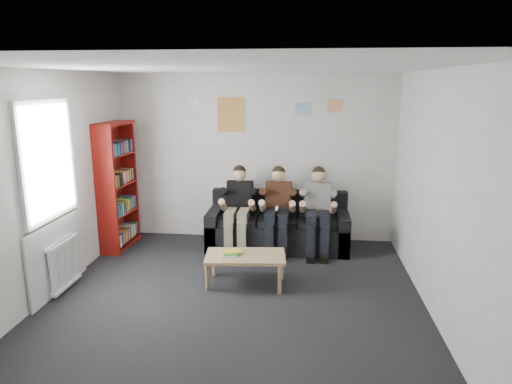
{
  "coord_description": "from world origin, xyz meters",
  "views": [
    {
      "loc": [
        0.79,
        -4.82,
        2.53
      ],
      "look_at": [
        0.14,
        1.3,
        1.07
      ],
      "focal_mm": 32.0,
      "sensor_mm": 36.0,
      "label": 1
    }
  ],
  "objects_px": {
    "sofa": "(278,228)",
    "person_right": "(318,211)",
    "person_middle": "(278,210)",
    "coffee_table": "(245,258)",
    "bookshelf": "(118,186)",
    "person_left": "(238,209)"
  },
  "relations": [
    {
      "from": "sofa",
      "to": "person_right",
      "type": "relative_size",
      "value": 1.67
    },
    {
      "from": "bookshelf",
      "to": "person_middle",
      "type": "relative_size",
      "value": 1.51
    },
    {
      "from": "person_middle",
      "to": "coffee_table",
      "type": "bearing_deg",
      "value": -102.85
    },
    {
      "from": "coffee_table",
      "to": "bookshelf",
      "type": "bearing_deg",
      "value": 150.43
    },
    {
      "from": "bookshelf",
      "to": "coffee_table",
      "type": "distance_m",
      "value": 2.55
    },
    {
      "from": "person_middle",
      "to": "person_left",
      "type": "bearing_deg",
      "value": -178.39
    },
    {
      "from": "bookshelf",
      "to": "sofa",
      "type": "bearing_deg",
      "value": 10.09
    },
    {
      "from": "coffee_table",
      "to": "person_middle",
      "type": "height_order",
      "value": "person_middle"
    },
    {
      "from": "sofa",
      "to": "coffee_table",
      "type": "relative_size",
      "value": 2.16
    },
    {
      "from": "bookshelf",
      "to": "person_middle",
      "type": "distance_m",
      "value": 2.5
    },
    {
      "from": "coffee_table",
      "to": "person_left",
      "type": "xyz_separation_m",
      "value": [
        -0.28,
        1.28,
        0.3
      ]
    },
    {
      "from": "bookshelf",
      "to": "person_right",
      "type": "xyz_separation_m",
      "value": [
        3.09,
        0.06,
        -0.33
      ]
    },
    {
      "from": "person_left",
      "to": "coffee_table",
      "type": "bearing_deg",
      "value": -77.18
    },
    {
      "from": "person_middle",
      "to": "sofa",
      "type": "bearing_deg",
      "value": 91.65
    },
    {
      "from": "bookshelf",
      "to": "person_middle",
      "type": "height_order",
      "value": "bookshelf"
    },
    {
      "from": "person_left",
      "to": "sofa",
      "type": "bearing_deg",
      "value": 18.68
    },
    {
      "from": "bookshelf",
      "to": "person_middle",
      "type": "xyz_separation_m",
      "value": [
        2.48,
        0.06,
        -0.33
      ]
    },
    {
      "from": "sofa",
      "to": "person_middle",
      "type": "relative_size",
      "value": 1.67
    },
    {
      "from": "coffee_table",
      "to": "person_right",
      "type": "distance_m",
      "value": 1.62
    },
    {
      "from": "bookshelf",
      "to": "person_right",
      "type": "height_order",
      "value": "bookshelf"
    },
    {
      "from": "coffee_table",
      "to": "person_right",
      "type": "height_order",
      "value": "person_right"
    },
    {
      "from": "bookshelf",
      "to": "person_middle",
      "type": "bearing_deg",
      "value": 5.51
    }
  ]
}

